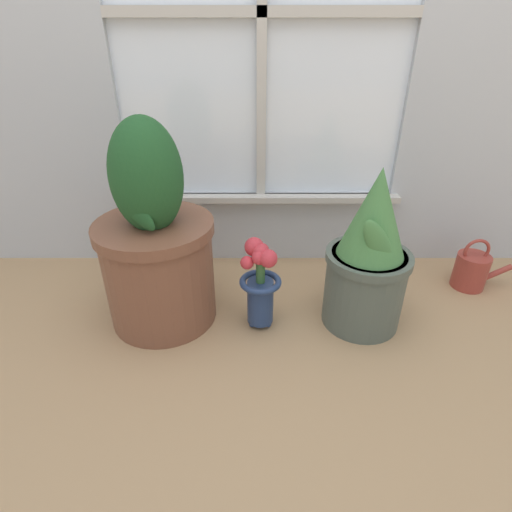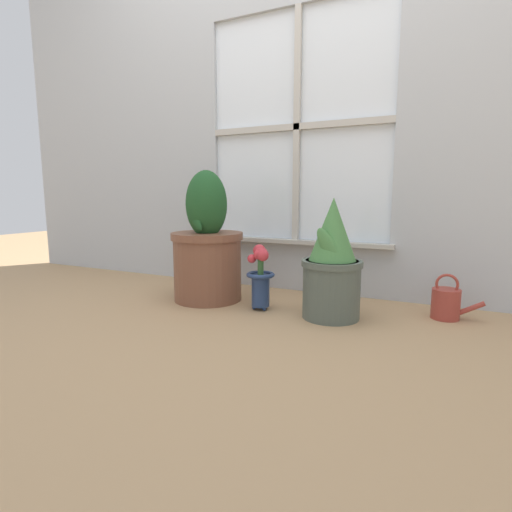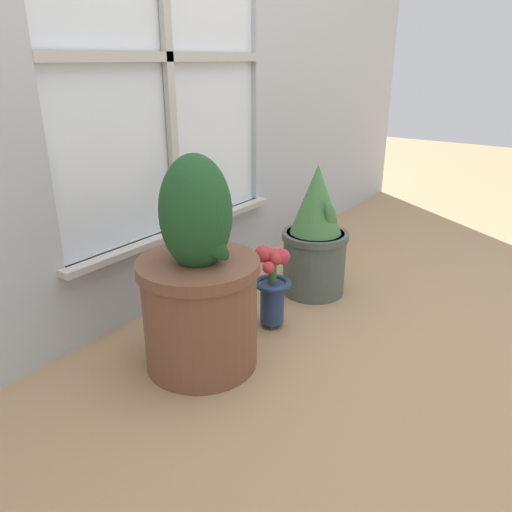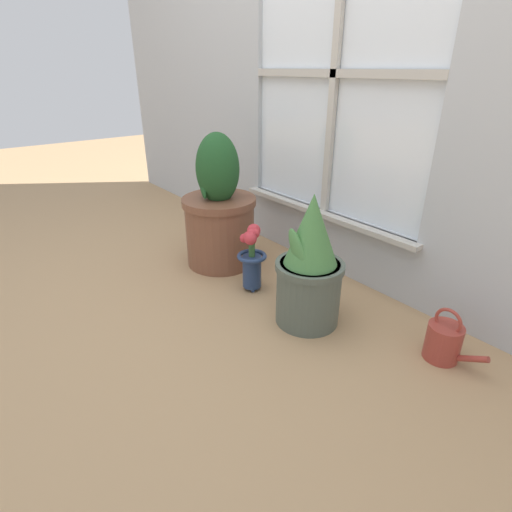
# 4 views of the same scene
# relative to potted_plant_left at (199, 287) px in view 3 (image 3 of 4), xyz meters

# --- Properties ---
(ground_plane) EXTENTS (10.00, 10.00, 0.00)m
(ground_plane) POSITION_rel_potted_plant_left_xyz_m (0.35, -0.15, -0.28)
(ground_plane) COLOR tan
(potted_plant_left) EXTENTS (0.39, 0.39, 0.70)m
(potted_plant_left) POSITION_rel_potted_plant_left_xyz_m (0.00, 0.00, 0.00)
(potted_plant_left) COLOR brown
(potted_plant_left) RESTS_ON ground_plane
(potted_plant_right) EXTENTS (0.28, 0.28, 0.56)m
(potted_plant_right) POSITION_rel_potted_plant_left_xyz_m (0.70, -0.03, -0.03)
(potted_plant_right) COLOR #4C564C
(potted_plant_right) RESTS_ON ground_plane
(flower_vase) EXTENTS (0.14, 0.14, 0.33)m
(flower_vase) POSITION_rel_potted_plant_left_xyz_m (0.34, -0.05, -0.11)
(flower_vase) COLOR navy
(flower_vase) RESTS_ON ground_plane
(watering_can) EXTENTS (0.23, 0.13, 0.21)m
(watering_can) POSITION_rel_potted_plant_left_xyz_m (1.19, 0.19, -0.21)
(watering_can) COLOR #99382D
(watering_can) RESTS_ON ground_plane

